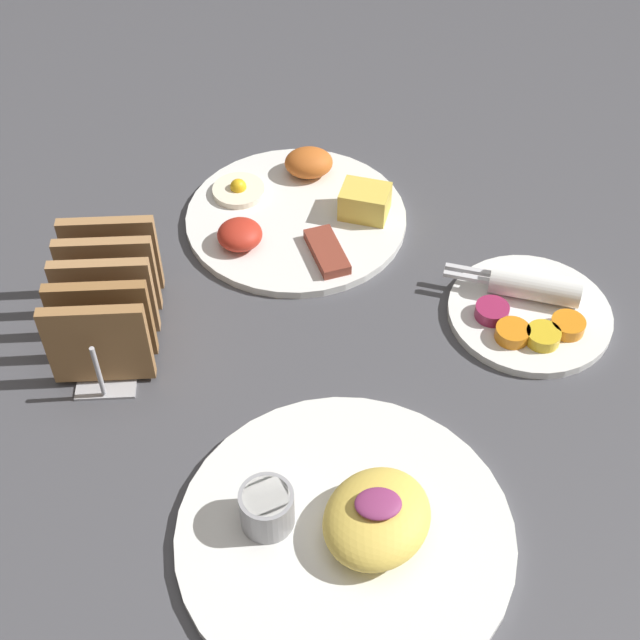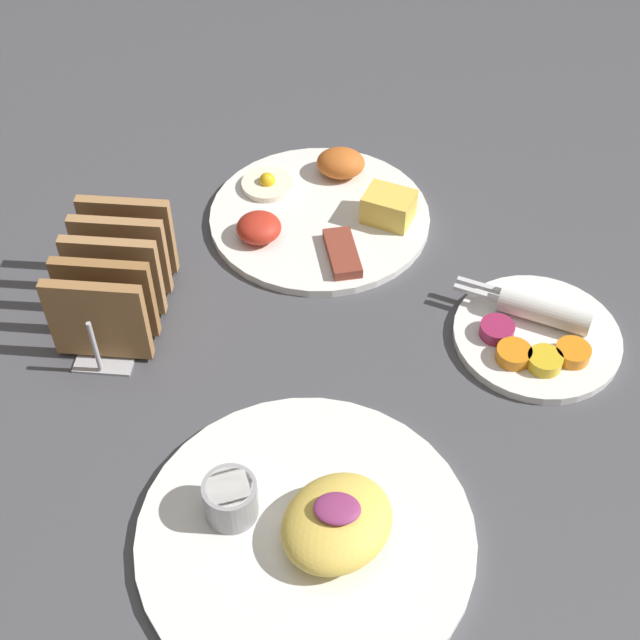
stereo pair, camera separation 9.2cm
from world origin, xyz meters
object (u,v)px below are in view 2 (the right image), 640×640
plate_breakfast (322,211)px  toast_rack (115,279)px  plate_foreground (308,529)px  plate_condiments (537,332)px

plate_breakfast → toast_rack: size_ratio=1.46×
plate_breakfast → plate_foreground: 0.43m
plate_condiments → toast_rack: (-0.44, 0.00, 0.04)m
plate_breakfast → toast_rack: (-0.20, -0.17, 0.04)m
plate_foreground → plate_condiments: bearing=49.6°
toast_rack → plate_condiments: bearing=-0.1°
plate_condiments → plate_breakfast: bearing=144.1°
plate_foreground → toast_rack: toast_rack is taller
plate_foreground → toast_rack: (-0.23, 0.25, 0.03)m
plate_breakfast → toast_rack: toast_rack is taller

